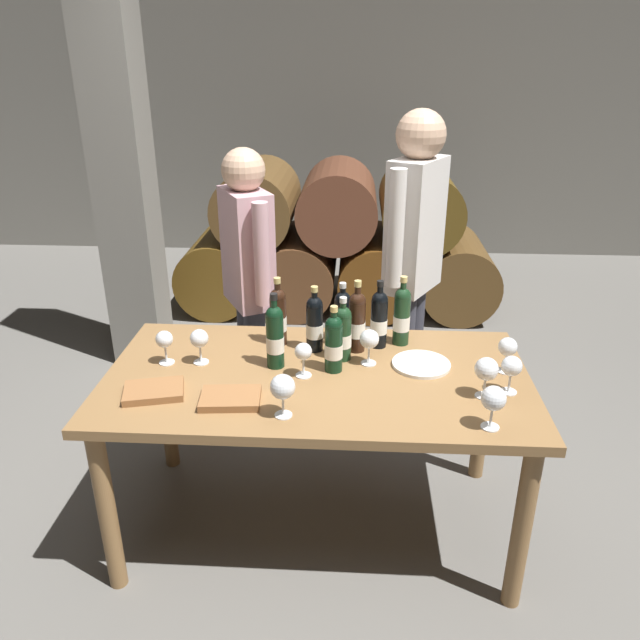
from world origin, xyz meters
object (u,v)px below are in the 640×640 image
Objects in this scene: wine_bottle_5 at (343,332)px; sommelier_presenting at (414,252)px; wine_glass_1 at (486,370)px; wine_glass_6 at (512,367)px; leather_ledger at (230,398)px; wine_bottle_8 at (278,316)px; wine_glass_8 at (303,353)px; dining_table at (317,394)px; wine_glass_0 at (283,388)px; wine_glass_7 at (164,341)px; wine_glass_4 at (493,399)px; serving_plate at (421,364)px; wine_bottle_3 at (315,323)px; wine_bottle_6 at (342,316)px; wine_bottle_4 at (334,343)px; wine_bottle_1 at (357,321)px; wine_glass_5 at (369,340)px; taster_seated_left at (248,274)px; wine_glass_3 at (199,340)px; wine_glass_2 at (508,348)px; tasting_notebook at (154,391)px; wine_bottle_2 at (275,336)px; wine_bottle_7 at (402,315)px; wine_bottle_0 at (379,318)px.

sommelier_presenting is (0.33, 0.61, 0.16)m from wine_bottle_5.
wine_glass_6 is at bearing 20.40° from wine_glass_1.
wine_bottle_8 is at bearing 71.63° from leather_ledger.
wine_glass_8 is at bearing 170.11° from wine_glass_1.
wine_glass_0 reaches higher than dining_table.
wine_bottle_5 is at bearing 66.44° from wine_glass_0.
wine_glass_7 is 1.28m from sommelier_presenting.
wine_glass_4 reaches higher than wine_glass_8.
serving_plate is at bearing 13.43° from wine_glass_8.
wine_bottle_3 is 1.07× the size of wine_bottle_6.
wine_glass_8 reaches higher than leather_ledger.
dining_table is 0.23m from wine_bottle_4.
wine_bottle_1 is 1.45× the size of leather_ledger.
taster_seated_left is at bearing 134.05° from wine_glass_5.
wine_bottle_5 is 0.59m from wine_glass_3.
wine_glass_2 is 0.68× the size of tasting_notebook.
wine_bottle_4 is at bearing -177.69° from wine_glass_2.
wine_glass_3 is 0.10× the size of taster_seated_left.
sommelier_presenting is at bearing 99.99° from wine_glass_4.
wine_glass_4 is 1.10× the size of wine_glass_7.
wine_bottle_2 is at bearing 152.95° from wine_glass_4.
serving_plate is (0.45, -0.12, -0.12)m from wine_bottle_3.
wine_glass_2 is at bearing -29.66° from taster_seated_left.
wine_glass_4 is 0.67× the size of serving_plate.
taster_seated_left is at bearing 105.67° from wine_glass_0.
wine_glass_2 is at bearing 23.85° from wine_glass_0.
wine_glass_1 is 0.49m from wine_glass_5.
wine_bottle_1 reaches higher than wine_glass_3.
wine_bottle_5 is 0.61m from wine_glass_1.
tasting_notebook is at bearing -149.61° from wine_bottle_2.
wine_glass_3 is at bearing -156.69° from wine_bottle_6.
wine_bottle_7 reaches higher than wine_glass_0.
wine_bottle_2 reaches higher than wine_glass_2.
wine_glass_4 is 1.05× the size of wine_glass_6.
wine_glass_1 reaches higher than wine_glass_6.
wine_bottle_7 is at bearing 109.21° from serving_plate.
wine_bottle_1 is 1.45× the size of tasting_notebook.
wine_glass_2 reaches higher than wine_glass_7.
wine_glass_4 is (0.37, -0.62, -0.02)m from wine_bottle_0.
wine_bottle_3 is 0.54m from wine_glass_0.
dining_table is at bearing -153.70° from wine_glass_5.
wine_glass_5 reaches higher than wine_glass_2.
wine_bottle_3 is at bearing 52.88° from leather_ledger.
wine_glass_0 is 0.30m from wine_glass_8.
wine_bottle_6 is 1.14× the size of serving_plate.
serving_plate is 0.71m from sommelier_presenting.
dining_table is at bearing 167.89° from wine_glass_1.
wine_glass_6 is 0.63× the size of serving_plate.
wine_bottle_3 reaches higher than wine_bottle_5.
sommelier_presenting reaches higher than wine_glass_2.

